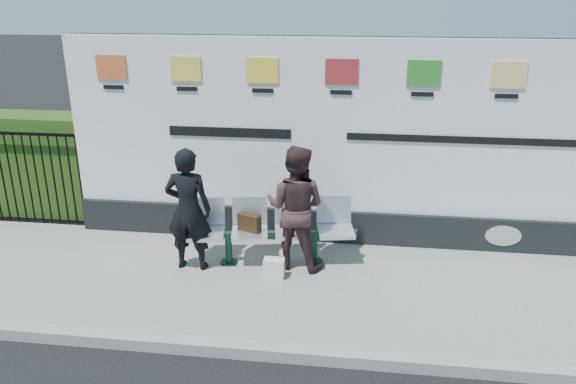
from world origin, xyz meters
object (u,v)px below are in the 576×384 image
object	(u,v)px
woman_left	(188,210)
woman_right	(296,207)
billboard	(339,158)
bench	(271,246)

from	to	relation	value
woman_left	woman_right	distance (m)	1.43
billboard	woman_right	distance (m)	1.14
bench	billboard	bearing A→B (deg)	35.37
billboard	bench	distance (m)	1.62
woman_left	woman_right	world-z (taller)	woman_right
bench	woman_left	xyz separation A→B (m)	(-1.07, -0.28, 0.61)
bench	woman_left	distance (m)	1.26
bench	woman_left	size ratio (longest dim) A/B	1.33
woman_right	woman_left	bearing A→B (deg)	22.25
bench	woman_right	world-z (taller)	woman_right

